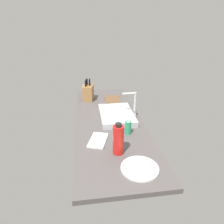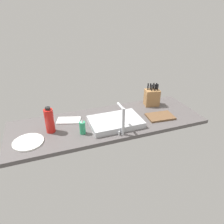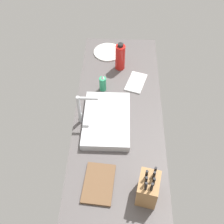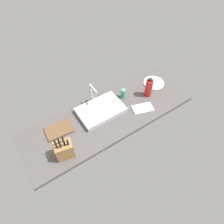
# 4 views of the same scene
# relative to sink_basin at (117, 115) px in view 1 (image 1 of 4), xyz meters

# --- Properties ---
(countertop_slab) EXTENTS (1.80, 0.61, 0.04)m
(countertop_slab) POSITION_rel_sink_basin_xyz_m (0.04, -0.08, -0.04)
(countertop_slab) COLOR #514C4C
(countertop_slab) RESTS_ON ground
(sink_basin) EXTENTS (0.46, 0.31, 0.05)m
(sink_basin) POSITION_rel_sink_basin_xyz_m (0.00, 0.00, 0.00)
(sink_basin) COLOR #B7BABF
(sink_basin) RESTS_ON countertop_slab
(faucet) EXTENTS (0.06, 0.14, 0.25)m
(faucet) POSITION_rel_sink_basin_xyz_m (0.00, 0.16, 0.12)
(faucet) COLOR #B7BABF
(faucet) RESTS_ON countertop_slab
(knife_block) EXTENTS (0.17, 0.14, 0.24)m
(knife_block) POSITION_rel_sink_basin_xyz_m (-0.51, -0.25, 0.06)
(knife_block) COLOR #9E7042
(knife_block) RESTS_ON countertop_slab
(cutting_board) EXTENTS (0.27, 0.19, 0.02)m
(cutting_board) POSITION_rel_sink_basin_xyz_m (-0.45, 0.02, -0.02)
(cutting_board) COLOR brown
(cutting_board) RESTS_ON countertop_slab
(soap_bottle) EXTENTS (0.05, 0.05, 0.14)m
(soap_bottle) POSITION_rel_sink_basin_xyz_m (0.31, 0.04, 0.03)
(soap_bottle) COLOR #2D9966
(soap_bottle) RESTS_ON countertop_slab
(water_bottle) EXTENTS (0.08, 0.08, 0.23)m
(water_bottle) POSITION_rel_sink_basin_xyz_m (0.56, -0.08, 0.08)
(water_bottle) COLOR red
(water_bottle) RESTS_ON countertop_slab
(dinner_plate) EXTENTS (0.24, 0.24, 0.01)m
(dinner_plate) POSITION_rel_sink_basin_xyz_m (0.75, 0.03, -0.02)
(dinner_plate) COLOR white
(dinner_plate) RESTS_ON countertop_slab
(dish_towel) EXTENTS (0.24, 0.18, 0.01)m
(dish_towel) POSITION_rel_sink_basin_xyz_m (0.39, -0.21, -0.02)
(dish_towel) COLOR white
(dish_towel) RESTS_ON countertop_slab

